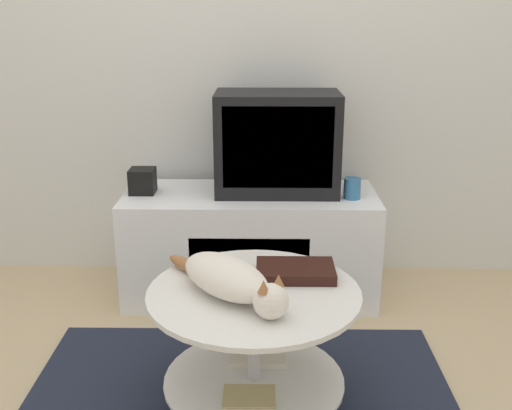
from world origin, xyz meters
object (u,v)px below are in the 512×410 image
at_px(tv, 277,143).
at_px(cat, 230,279).
at_px(speaker, 143,181).
at_px(dvd_box, 295,271).

height_order(tv, cat, tv).
distance_m(tv, speaker, 0.66).
xyz_separation_m(speaker, cat, (0.47, -0.95, -0.06)).
relative_size(tv, dvd_box, 2.10).
relative_size(dvd_box, cat, 0.58).
bearing_deg(cat, speaker, 163.69).
distance_m(speaker, cat, 1.06).
bearing_deg(dvd_box, tv, 93.44).
bearing_deg(speaker, cat, -63.99).
relative_size(speaker, dvd_box, 0.43).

